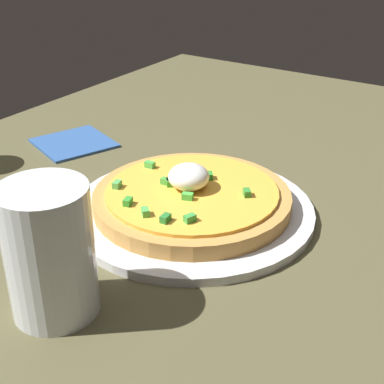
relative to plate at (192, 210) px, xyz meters
The scene contains 5 objects.
dining_table 6.99cm from the plate, 43.75° to the left, with size 123.95×84.20×2.23cm, color brown.
plate is the anchor object (origin of this frame).
pizza 1.83cm from the plate, 103.67° to the left, with size 24.07×24.07×5.37cm.
cup_near 22.73cm from the plate, behind, with size 8.14×8.14×12.87cm.
napkin 29.24cm from the plate, 73.18° to the left, with size 10.89×10.89×0.40cm, color #2D5393.
Camera 1 is at (-55.15, -37.62, 36.57)cm, focal length 52.45 mm.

